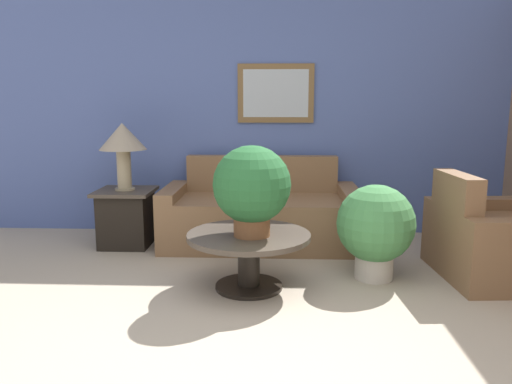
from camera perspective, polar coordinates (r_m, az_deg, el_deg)
The scene contains 9 objects.
ground_plane at distance 2.84m, azimuth 1.34°, elevation -20.40°, with size 20.00×20.00×0.00m, color tan.
wall_back at distance 5.51m, azimuth 2.08°, elevation 8.83°, with size 7.01×0.09×2.60m.
couch_main at distance 5.10m, azimuth 0.55°, elevation -2.70°, with size 1.96×0.91×0.87m.
armchair at distance 4.62m, azimuth 25.95°, elevation -5.21°, with size 1.04×1.09×0.87m.
coffee_table at distance 3.90m, azimuth -0.83°, elevation -6.48°, with size 0.96×0.96×0.44m.
side_table at distance 5.22m, azimuth -14.59°, elevation -2.79°, with size 0.56×0.56×0.57m.
table_lamp at distance 5.10m, azimuth -14.99°, elevation 5.68°, with size 0.47×0.47×0.67m.
potted_plant_on_table at distance 3.72m, azimuth -0.49°, elevation 0.57°, with size 0.59×0.59×0.69m.
potted_plant_floor at distance 4.19m, azimuth 13.50°, elevation -3.89°, with size 0.64×0.64×0.79m.
Camera 1 is at (0.05, -2.44, 1.46)m, focal length 35.00 mm.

